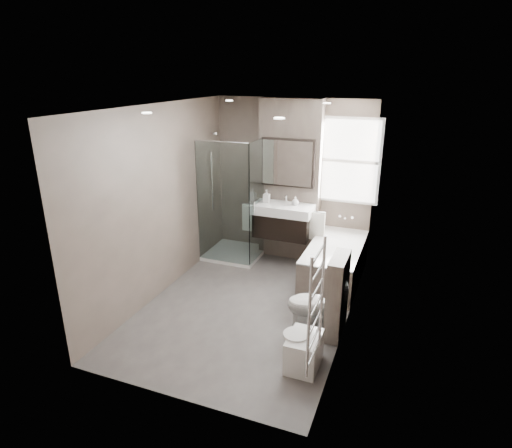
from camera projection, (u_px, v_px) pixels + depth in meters
The scene contains 15 objects.
room at pixel (249, 213), 5.37m from camera, with size 2.70×3.90×2.70m.
vanity_pier at pixel (290, 181), 6.93m from camera, with size 1.00×0.25×2.60m, color #63574E.
vanity at pixel (283, 220), 6.81m from camera, with size 0.95×0.47×0.66m.
mirror_cabinet at pixel (288, 163), 6.67m from camera, with size 0.86×0.08×0.76m.
towel_left at pixel (250, 218), 6.99m from camera, with size 0.24×0.06×0.44m, color silver.
towel_right at pixel (317, 226), 6.61m from camera, with size 0.24×0.06×0.44m, color silver.
shower_enclosure at pixel (238, 230), 7.08m from camera, with size 0.90×0.90×2.00m.
bathtub at pixel (335, 261), 6.35m from camera, with size 0.75×1.60×0.57m.
window at pixel (349, 161), 6.58m from camera, with size 0.98×0.06×1.33m.
toilet at pixel (316, 304), 5.12m from camera, with size 0.39×0.68×0.69m, color white.
cistern_box at pixel (337, 296), 5.01m from camera, with size 0.19×0.55×1.00m.
bidet at pixel (303, 351), 4.53m from camera, with size 0.40×0.46×0.48m.
towel_radiator at pixel (316, 306), 3.60m from camera, with size 0.03×0.49×1.10m.
soap_bottle_a at pixel (267, 196), 6.80m from camera, with size 0.09×0.10×0.21m, color white.
soap_bottle_b at pixel (295, 201), 6.67m from camera, with size 0.11×0.11×0.14m, color white.
Camera 1 is at (1.91, -4.73, 2.99)m, focal length 30.00 mm.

